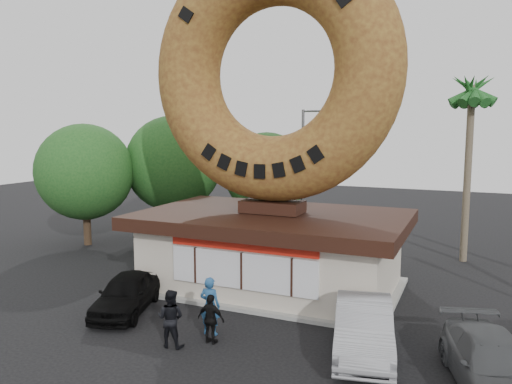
{
  "coord_description": "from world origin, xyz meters",
  "views": [
    {
      "loc": [
        7.81,
        -13.49,
        6.88
      ],
      "look_at": [
        0.11,
        4.0,
        4.42
      ],
      "focal_mm": 35.0,
      "sensor_mm": 36.0,
      "label": 1
    }
  ],
  "objects_px": {
    "street_lamp": "(305,167)",
    "person_right": "(211,319)",
    "car_black": "(126,293)",
    "giant_donut": "(273,72)",
    "person_center": "(170,318)",
    "car_grey": "(494,365)",
    "donut_shop": "(272,248)",
    "person_left": "(210,306)",
    "car_silver": "(364,327)"
  },
  "relations": [
    {
      "from": "person_left",
      "to": "car_grey",
      "type": "distance_m",
      "value": 8.58
    },
    {
      "from": "street_lamp",
      "to": "car_black",
      "type": "height_order",
      "value": "street_lamp"
    },
    {
      "from": "car_silver",
      "to": "donut_shop",
      "type": "bearing_deg",
      "value": 124.23
    },
    {
      "from": "giant_donut",
      "to": "car_silver",
      "type": "height_order",
      "value": "giant_donut"
    },
    {
      "from": "car_grey",
      "to": "donut_shop",
      "type": "bearing_deg",
      "value": 130.06
    },
    {
      "from": "person_center",
      "to": "donut_shop",
      "type": "bearing_deg",
      "value": -103.01
    },
    {
      "from": "person_center",
      "to": "car_grey",
      "type": "height_order",
      "value": "person_center"
    },
    {
      "from": "person_left",
      "to": "car_black",
      "type": "distance_m",
      "value": 3.94
    },
    {
      "from": "donut_shop",
      "to": "person_left",
      "type": "distance_m",
      "value": 5.5
    },
    {
      "from": "giant_donut",
      "to": "person_right",
      "type": "height_order",
      "value": "giant_donut"
    },
    {
      "from": "street_lamp",
      "to": "person_left",
      "type": "bearing_deg",
      "value": -83.31
    },
    {
      "from": "person_left",
      "to": "car_silver",
      "type": "xyz_separation_m",
      "value": [
        4.97,
        0.77,
        -0.19
      ]
    },
    {
      "from": "donut_shop",
      "to": "car_black",
      "type": "relative_size",
      "value": 2.66
    },
    {
      "from": "car_black",
      "to": "person_center",
      "type": "bearing_deg",
      "value": -48.3
    },
    {
      "from": "car_black",
      "to": "car_grey",
      "type": "relative_size",
      "value": 0.85
    },
    {
      "from": "street_lamp",
      "to": "car_black",
      "type": "xyz_separation_m",
      "value": [
        -2.08,
        -14.91,
        -3.76
      ]
    },
    {
      "from": "donut_shop",
      "to": "person_center",
      "type": "relative_size",
      "value": 6.05
    },
    {
      "from": "street_lamp",
      "to": "person_left",
      "type": "xyz_separation_m",
      "value": [
        1.81,
        -15.47,
        -3.49
      ]
    },
    {
      "from": "person_left",
      "to": "car_silver",
      "type": "relative_size",
      "value": 0.41
    },
    {
      "from": "donut_shop",
      "to": "car_black",
      "type": "distance_m",
      "value": 6.37
    },
    {
      "from": "person_center",
      "to": "street_lamp",
      "type": "bearing_deg",
      "value": -93.01
    },
    {
      "from": "donut_shop",
      "to": "giant_donut",
      "type": "relative_size",
      "value": 1.04
    },
    {
      "from": "street_lamp",
      "to": "car_silver",
      "type": "height_order",
      "value": "street_lamp"
    },
    {
      "from": "giant_donut",
      "to": "street_lamp",
      "type": "bearing_deg",
      "value": 100.51
    },
    {
      "from": "donut_shop",
      "to": "car_silver",
      "type": "bearing_deg",
      "value": -43.53
    },
    {
      "from": "person_center",
      "to": "car_grey",
      "type": "bearing_deg",
      "value": 179.92
    },
    {
      "from": "giant_donut",
      "to": "person_center",
      "type": "bearing_deg",
      "value": -96.15
    },
    {
      "from": "street_lamp",
      "to": "car_grey",
      "type": "height_order",
      "value": "street_lamp"
    },
    {
      "from": "car_silver",
      "to": "car_grey",
      "type": "distance_m",
      "value": 3.74
    },
    {
      "from": "person_left",
      "to": "car_grey",
      "type": "xyz_separation_m",
      "value": [
        8.58,
        -0.22,
        -0.27
      ]
    },
    {
      "from": "donut_shop",
      "to": "person_left",
      "type": "xyz_separation_m",
      "value": [
        -0.04,
        -5.45,
        -0.78
      ]
    },
    {
      "from": "person_center",
      "to": "person_right",
      "type": "distance_m",
      "value": 1.28
    },
    {
      "from": "giant_donut",
      "to": "person_right",
      "type": "xyz_separation_m",
      "value": [
        0.33,
        -6.07,
        -8.36
      ]
    },
    {
      "from": "giant_donut",
      "to": "person_right",
      "type": "distance_m",
      "value": 10.34
    },
    {
      "from": "donut_shop",
      "to": "car_black",
      "type": "height_order",
      "value": "donut_shop"
    },
    {
      "from": "donut_shop",
      "to": "giant_donut",
      "type": "bearing_deg",
      "value": 90.0
    },
    {
      "from": "person_center",
      "to": "person_right",
      "type": "height_order",
      "value": "person_center"
    },
    {
      "from": "street_lamp",
      "to": "car_silver",
      "type": "distance_m",
      "value": 16.6
    },
    {
      "from": "person_center",
      "to": "car_grey",
      "type": "relative_size",
      "value": 0.38
    },
    {
      "from": "person_left",
      "to": "car_black",
      "type": "xyz_separation_m",
      "value": [
        -3.89,
        0.55,
        -0.27
      ]
    },
    {
      "from": "street_lamp",
      "to": "person_right",
      "type": "distance_m",
      "value": 16.63
    },
    {
      "from": "person_left",
      "to": "person_right",
      "type": "relative_size",
      "value": 1.22
    },
    {
      "from": "donut_shop",
      "to": "car_grey",
      "type": "bearing_deg",
      "value": -33.58
    },
    {
      "from": "person_center",
      "to": "car_black",
      "type": "xyz_separation_m",
      "value": [
        -3.2,
        1.87,
        -0.21
      ]
    },
    {
      "from": "person_right",
      "to": "donut_shop",
      "type": "bearing_deg",
      "value": -85.4
    },
    {
      "from": "car_silver",
      "to": "car_grey",
      "type": "bearing_deg",
      "value": -27.5
    },
    {
      "from": "car_black",
      "to": "car_silver",
      "type": "bearing_deg",
      "value": -16.65
    },
    {
      "from": "person_right",
      "to": "car_grey",
      "type": "xyz_separation_m",
      "value": [
        8.2,
        0.39,
        -0.09
      ]
    },
    {
      "from": "person_left",
      "to": "car_black",
      "type": "bearing_deg",
      "value": -10.16
    },
    {
      "from": "street_lamp",
      "to": "car_silver",
      "type": "bearing_deg",
      "value": -65.23
    }
  ]
}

